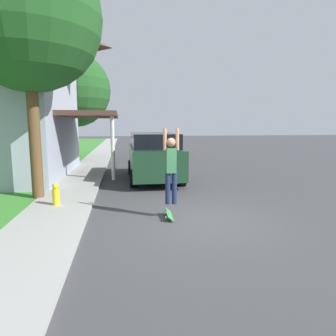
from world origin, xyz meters
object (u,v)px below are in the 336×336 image
Objects in this scene: lawn_tree_near at (27,17)px; lawn_tree_far at (73,90)px; suv_parked at (154,155)px; skateboard at (169,214)px; car_down_street at (166,147)px; fire_hydrant at (56,194)px; skateboarder at (171,165)px.

lawn_tree_near is 1.07× the size of lawn_tree_far.
skateboard is at bearing -91.90° from suv_parked.
car_down_street is 16.05m from fire_hydrant.
skateboarder is 1.29m from skateboard.
skateboarder reaches higher than skateboard.
lawn_tree_far is 15.67m from skateboard.
skateboard is at bearing -97.85° from car_down_street.
suv_parked is at bearing -61.81° from lawn_tree_far.
lawn_tree_far is at bearing 95.88° from fire_hydrant.
lawn_tree_far is 10.44m from suv_parked.
fire_hydrant is at bearing 156.11° from skateboarder.
skateboard is (4.43, -14.29, -4.68)m from lawn_tree_far.
car_down_street is 5.65× the size of skateboard.
suv_parked is (4.08, 3.13, -4.50)m from lawn_tree_near.
lawn_tree_near reaches higher than car_down_street.
skateboarder is at bearing 26.70° from skateboard.
skateboard is at bearing -153.30° from skateboarder.
lawn_tree_far is at bearing 118.19° from suv_parked.
suv_parked is 1.16× the size of car_down_street.
lawn_tree_far is at bearing -161.43° from car_down_street.
car_down_street is 16.71m from skateboard.
lawn_tree_near is at bearing 147.53° from skateboarder.
lawn_tree_far reaches higher than skateboarder.
lawn_tree_far reaches higher than suv_parked.
lawn_tree_far is at bearing 107.22° from skateboard.
lawn_tree_near is 6.30m from skateboarder.
suv_parked is 5.77m from skateboard.
fire_hydrant is (0.79, -1.12, -5.19)m from lawn_tree_near.
fire_hydrant reaches higher than skateboard.
skateboard is 1.21× the size of fire_hydrant.
lawn_tree_near reaches higher than suv_parked.
lawn_tree_near reaches higher than lawn_tree_far.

